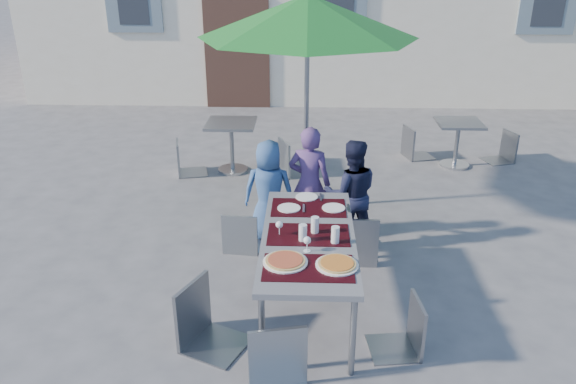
{
  "coord_description": "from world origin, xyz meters",
  "views": [
    {
      "loc": [
        -0.56,
        -3.92,
        3.01
      ],
      "look_at": [
        -0.75,
        1.27,
        0.76
      ],
      "focal_mm": 35.0,
      "sensor_mm": 36.0,
      "label": 1
    }
  ],
  "objects_px": {
    "child_2": "(351,194)",
    "chair_0": "(241,208)",
    "chair_1": "(310,203)",
    "chair_3": "(201,279)",
    "chair_2": "(357,209)",
    "bg_chair_l_0": "(184,138)",
    "chair_5": "(280,331)",
    "cafe_table_1": "(458,137)",
    "dining_table": "(308,240)",
    "child_0": "(269,191)",
    "pizza_near_right": "(337,264)",
    "patio_umbrella": "(308,18)",
    "cafe_table_0": "(232,138)",
    "bg_chair_r_1": "(507,129)",
    "bg_chair_r_0": "(277,138)",
    "bg_chair_l_1": "(416,124)",
    "chair_4": "(408,297)",
    "child_1": "(309,184)",
    "pizza_near_left": "(285,261)"
  },
  "relations": [
    {
      "from": "chair_0",
      "to": "pizza_near_right",
      "type": "bearing_deg",
      "value": -58.87
    },
    {
      "from": "chair_1",
      "to": "chair_3",
      "type": "relative_size",
      "value": 0.88
    },
    {
      "from": "pizza_near_left",
      "to": "bg_chair_r_0",
      "type": "relative_size",
      "value": 0.37
    },
    {
      "from": "chair_0",
      "to": "patio_umbrella",
      "type": "height_order",
      "value": "patio_umbrella"
    },
    {
      "from": "chair_0",
      "to": "chair_5",
      "type": "distance_m",
      "value": 2.22
    },
    {
      "from": "dining_table",
      "to": "child_2",
      "type": "relative_size",
      "value": 1.52
    },
    {
      "from": "patio_umbrella",
      "to": "bg_chair_r_0",
      "type": "relative_size",
      "value": 2.65
    },
    {
      "from": "child_2",
      "to": "bg_chair_l_1",
      "type": "relative_size",
      "value": 1.3
    },
    {
      "from": "pizza_near_right",
      "to": "chair_3",
      "type": "relative_size",
      "value": 0.33
    },
    {
      "from": "chair_2",
      "to": "bg_chair_l_1",
      "type": "distance_m",
      "value": 3.47
    },
    {
      "from": "child_1",
      "to": "patio_umbrella",
      "type": "bearing_deg",
      "value": -73.36
    },
    {
      "from": "bg_chair_l_1",
      "to": "bg_chair_r_0",
      "type": "bearing_deg",
      "value": -157.67
    },
    {
      "from": "chair_3",
      "to": "bg_chair_r_0",
      "type": "distance_m",
      "value": 3.8
    },
    {
      "from": "chair_5",
      "to": "bg_chair_r_0",
      "type": "xyz_separation_m",
      "value": [
        -0.25,
        4.38,
        -0.01
      ]
    },
    {
      "from": "pizza_near_left",
      "to": "bg_chair_l_1",
      "type": "height_order",
      "value": "bg_chair_l_1"
    },
    {
      "from": "pizza_near_right",
      "to": "chair_2",
      "type": "bearing_deg",
      "value": 79.02
    },
    {
      "from": "cafe_table_0",
      "to": "bg_chair_l_0",
      "type": "xyz_separation_m",
      "value": [
        -0.67,
        -0.13,
        0.03
      ]
    },
    {
      "from": "chair_0",
      "to": "cafe_table_1",
      "type": "height_order",
      "value": "chair_0"
    },
    {
      "from": "chair_5",
      "to": "cafe_table_1",
      "type": "xyz_separation_m",
      "value": [
        2.4,
        4.87,
        -0.13
      ]
    },
    {
      "from": "pizza_near_right",
      "to": "chair_2",
      "type": "relative_size",
      "value": 0.33
    },
    {
      "from": "dining_table",
      "to": "child_0",
      "type": "relative_size",
      "value": 1.61
    },
    {
      "from": "bg_chair_r_1",
      "to": "pizza_near_right",
      "type": "bearing_deg",
      "value": -121.56
    },
    {
      "from": "chair_1",
      "to": "chair_4",
      "type": "relative_size",
      "value": 1.05
    },
    {
      "from": "chair_1",
      "to": "chair_2",
      "type": "height_order",
      "value": "chair_2"
    },
    {
      "from": "chair_4",
      "to": "child_0",
      "type": "bearing_deg",
      "value": 122.8
    },
    {
      "from": "chair_0",
      "to": "bg_chair_l_0",
      "type": "distance_m",
      "value": 2.5
    },
    {
      "from": "pizza_near_left",
      "to": "bg_chair_l_0",
      "type": "height_order",
      "value": "bg_chair_l_0"
    },
    {
      "from": "child_0",
      "to": "patio_umbrella",
      "type": "distance_m",
      "value": 1.97
    },
    {
      "from": "chair_5",
      "to": "patio_umbrella",
      "type": "bearing_deg",
      "value": 87.31
    },
    {
      "from": "chair_5",
      "to": "chair_0",
      "type": "bearing_deg",
      "value": 103.59
    },
    {
      "from": "chair_0",
      "to": "chair_1",
      "type": "bearing_deg",
      "value": 9.13
    },
    {
      "from": "dining_table",
      "to": "bg_chair_r_1",
      "type": "bearing_deg",
      "value": 53.17
    },
    {
      "from": "pizza_near_right",
      "to": "cafe_table_0",
      "type": "relative_size",
      "value": 0.45
    },
    {
      "from": "chair_4",
      "to": "cafe_table_0",
      "type": "bearing_deg",
      "value": 115.66
    },
    {
      "from": "pizza_near_right",
      "to": "bg_chair_l_1",
      "type": "xyz_separation_m",
      "value": [
        1.42,
        4.63,
        -0.22
      ]
    },
    {
      "from": "child_1",
      "to": "cafe_table_0",
      "type": "bearing_deg",
      "value": -47.55
    },
    {
      "from": "cafe_table_0",
      "to": "cafe_table_1",
      "type": "distance_m",
      "value": 3.34
    },
    {
      "from": "chair_2",
      "to": "bg_chair_l_0",
      "type": "bearing_deg",
      "value": 132.93
    },
    {
      "from": "child_0",
      "to": "bg_chair_l_1",
      "type": "bearing_deg",
      "value": -125.33
    },
    {
      "from": "chair_1",
      "to": "bg_chair_r_1",
      "type": "xyz_separation_m",
      "value": [
        2.98,
        2.86,
        -0.02
      ]
    },
    {
      "from": "child_1",
      "to": "chair_5",
      "type": "height_order",
      "value": "child_1"
    },
    {
      "from": "child_2",
      "to": "chair_0",
      "type": "bearing_deg",
      "value": 5.86
    },
    {
      "from": "child_1",
      "to": "child_2",
      "type": "distance_m",
      "value": 0.48
    },
    {
      "from": "chair_5",
      "to": "child_2",
      "type": "bearing_deg",
      "value": 74.58
    },
    {
      "from": "pizza_near_right",
      "to": "child_0",
      "type": "distance_m",
      "value": 1.99
    },
    {
      "from": "chair_3",
      "to": "bg_chair_r_1",
      "type": "distance_m",
      "value": 5.95
    },
    {
      "from": "child_0",
      "to": "chair_3",
      "type": "distance_m",
      "value": 1.92
    },
    {
      "from": "dining_table",
      "to": "pizza_near_left",
      "type": "height_order",
      "value": "pizza_near_left"
    },
    {
      "from": "chair_0",
      "to": "bg_chair_r_1",
      "type": "distance_m",
      "value": 4.76
    },
    {
      "from": "chair_2",
      "to": "bg_chair_r_1",
      "type": "height_order",
      "value": "chair_2"
    }
  ]
}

